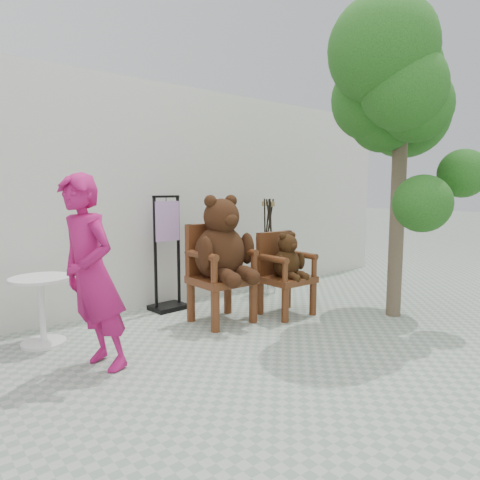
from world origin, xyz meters
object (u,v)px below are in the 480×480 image
at_px(chair_small, 285,265).
at_px(display_stand, 168,266).
at_px(person, 92,275).
at_px(cafe_table, 42,302).
at_px(chair_big, 221,252).
at_px(stool_bucket, 268,251).
at_px(tree, 397,97).

xyz_separation_m(chair_small, display_stand, (-1.06, 1.12, -0.05)).
bearing_deg(display_stand, person, -142.23).
distance_m(chair_small, cafe_table, 2.83).
height_order(chair_big, cafe_table, chair_big).
distance_m(display_stand, stool_bucket, 1.68).
bearing_deg(chair_small, chair_big, 163.43).
bearing_deg(chair_small, stool_bucket, 58.06).
bearing_deg(tree, chair_small, 132.51).
relative_size(chair_big, chair_small, 1.45).
height_order(person, tree, tree).
distance_m(chair_big, display_stand, 0.95).
xyz_separation_m(person, stool_bucket, (3.15, 1.19, -0.22)).
bearing_deg(stool_bucket, person, -159.33).
bearing_deg(person, chair_small, 81.11).
xyz_separation_m(chair_big, cafe_table, (-1.89, 0.54, -0.41)).
distance_m(chair_big, chair_small, 0.89).
xyz_separation_m(person, tree, (3.40, -0.75, 1.80)).
height_order(chair_big, person, person).
relative_size(chair_small, cafe_table, 1.50).
bearing_deg(cafe_table, tree, -25.83).
height_order(chair_small, person, person).
bearing_deg(person, tree, 64.22).
distance_m(chair_big, stool_bucket, 1.63).
xyz_separation_m(cafe_table, tree, (3.58, -1.73, 2.22)).
relative_size(display_stand, stool_bucket, 1.04).
relative_size(person, display_stand, 1.14).
xyz_separation_m(chair_big, chair_small, (0.82, -0.25, -0.22)).
xyz_separation_m(chair_small, stool_bucket, (0.62, 0.99, 0.01)).
bearing_deg(stool_bucket, display_stand, 175.48).
bearing_deg(cafe_table, chair_small, -16.18).
xyz_separation_m(chair_big, tree, (1.69, -1.19, 1.81)).
relative_size(stool_bucket, tree, 0.40).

